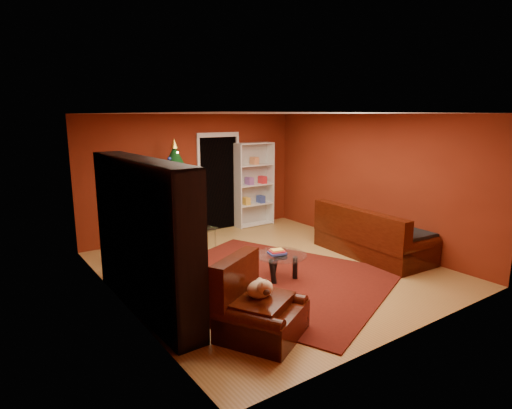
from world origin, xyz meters
TOP-DOWN VIEW (x-y plane):
  - floor at (0.00, 0.00)m, footprint 5.00×5.50m
  - ceiling at (0.00, 0.00)m, footprint 5.00×5.50m
  - wall_back at (0.00, 2.77)m, footprint 5.00×0.05m
  - wall_left at (-2.52, 0.00)m, footprint 0.05×5.50m
  - wall_right at (2.52, 0.00)m, footprint 0.05×5.50m
  - doorway at (0.60, 2.73)m, footprint 1.06×0.60m
  - rug at (-0.30, -0.42)m, footprint 4.18×4.44m
  - media_unit at (-2.27, -0.29)m, footprint 0.48×2.67m
  - christmas_tree at (-0.71, 2.15)m, footprint 1.55×1.55m
  - gift_box_teal at (-1.87, 1.72)m, footprint 0.38×0.38m
  - gift_box_green at (-0.36, 2.10)m, footprint 0.28×0.28m
  - gift_box_red at (-1.00, 2.27)m, footprint 0.27×0.27m
  - white_bookshelf at (1.47, 2.57)m, footprint 0.93×0.34m
  - armchair at (-1.43, -1.78)m, footprint 1.31×1.31m
  - dog at (-1.41, -1.71)m, footprint 0.49×0.46m
  - sofa at (2.02, -0.52)m, footprint 1.09×2.24m
  - coffee_table at (-0.15, -0.51)m, footprint 0.98×0.98m
  - acrylic_chair at (-0.43, 1.59)m, footprint 0.56×0.58m

SIDE VIEW (x-z plane):
  - floor at x=0.00m, z-range -0.05..0.00m
  - rug at x=-0.30m, z-range 0.00..0.02m
  - gift_box_red at x=-1.00m, z-range 0.00..0.21m
  - gift_box_green at x=-0.36m, z-range 0.00..0.27m
  - gift_box_teal at x=-1.87m, z-range 0.00..0.30m
  - coffee_table at x=-0.15m, z-range -0.04..0.47m
  - armchair at x=-1.43m, z-range 0.00..0.76m
  - acrylic_chair at x=-0.43m, z-range 0.00..0.83m
  - sofa at x=2.02m, z-range 0.00..0.94m
  - dog at x=-1.41m, z-range 0.44..0.69m
  - white_bookshelf at x=1.47m, z-range -0.03..1.98m
  - media_unit at x=-2.27m, z-range 0.00..2.04m
  - christmas_tree at x=-0.71m, z-range -0.03..2.12m
  - doorway at x=0.60m, z-range -0.03..2.13m
  - wall_back at x=0.00m, z-range 0.00..2.60m
  - wall_left at x=-2.52m, z-range 0.00..2.60m
  - wall_right at x=2.52m, z-range 0.00..2.60m
  - ceiling at x=0.00m, z-range 2.60..2.65m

